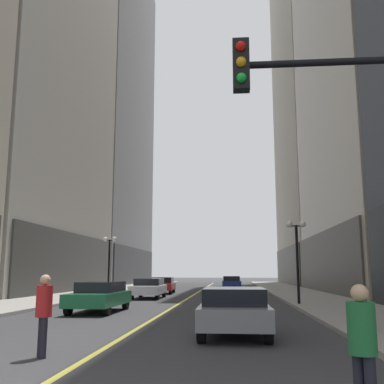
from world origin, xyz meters
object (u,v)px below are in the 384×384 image
at_px(car_green, 100,296).
at_px(pedestrian_in_green_parka, 362,342).
at_px(car_grey, 234,310).
at_px(car_blue, 231,282).
at_px(car_red, 163,285).
at_px(car_white, 149,287).
at_px(street_lamp_right_mid, 297,243).
at_px(fire_hydrant_right, 369,320).
at_px(pedestrian_in_red_jacket, 44,309).
at_px(traffic_light_near_right, 378,146).
at_px(street_lamp_left_far, 109,252).

height_order(car_green, pedestrian_in_green_parka, pedestrian_in_green_parka).
xyz_separation_m(car_grey, pedestrian_in_green_parka, (1.51, -7.36, 0.22)).
bearing_deg(car_blue, pedestrian_in_green_parka, -87.74).
bearing_deg(car_red, car_white, -89.12).
relative_size(street_lamp_right_mid, fire_hydrant_right, 5.54).
height_order(pedestrian_in_red_jacket, traffic_light_near_right, traffic_light_near_right).
bearing_deg(car_grey, car_red, 103.12).
relative_size(car_grey, fire_hydrant_right, 5.12).
bearing_deg(street_lamp_right_mid, traffic_light_near_right, -93.49).
xyz_separation_m(pedestrian_in_red_jacket, pedestrian_in_green_parka, (5.52, -3.74, -0.06)).
height_order(car_red, pedestrian_in_red_jacket, pedestrian_in_red_jacket).
bearing_deg(traffic_light_near_right, street_lamp_right_mid, 86.51).
xyz_separation_m(pedestrian_in_green_parka, traffic_light_near_right, (0.80, 1.40, 2.81)).
xyz_separation_m(car_blue, traffic_light_near_right, (2.46, -40.77, 3.02)).
xyz_separation_m(car_grey, car_white, (-5.64, 17.76, 0.00)).
relative_size(pedestrian_in_green_parka, street_lamp_left_far, 0.36).
bearing_deg(pedestrian_in_red_jacket, street_lamp_left_far, 102.18).
height_order(car_grey, street_lamp_right_mid, street_lamp_right_mid).
xyz_separation_m(pedestrian_in_red_jacket, fire_hydrant_right, (7.87, 4.33, -0.59)).
xyz_separation_m(car_white, street_lamp_left_far, (-3.80, 3.75, 2.54)).
xyz_separation_m(car_blue, fire_hydrant_right, (4.01, -34.11, -0.32)).
height_order(car_red, street_lamp_right_mid, street_lamp_right_mid).
bearing_deg(fire_hydrant_right, pedestrian_in_green_parka, -106.25).
height_order(car_grey, pedestrian_in_green_parka, pedestrian_in_green_parka).
relative_size(car_grey, street_lamp_right_mid, 0.92).
xyz_separation_m(car_green, fire_hydrant_right, (9.79, -6.46, -0.32)).
bearing_deg(street_lamp_right_mid, car_green, -156.13).
bearing_deg(car_blue, car_green, -101.79).
distance_m(car_green, street_lamp_left_far, 14.98).
bearing_deg(car_blue, pedestrian_in_red_jacket, -95.74).
relative_size(car_grey, car_red, 0.94).
bearing_deg(car_green, car_grey, -50.39).
xyz_separation_m(pedestrian_in_green_parka, street_lamp_right_mid, (1.85, 18.64, 2.32)).
bearing_deg(car_green, car_blue, 78.21).
relative_size(pedestrian_in_red_jacket, traffic_light_near_right, 0.30).
distance_m(car_grey, car_blue, 34.81).
bearing_deg(pedestrian_in_red_jacket, street_lamp_right_mid, 63.66).
height_order(car_green, street_lamp_right_mid, street_lamp_right_mid).
bearing_deg(traffic_light_near_right, car_grey, 111.16).
bearing_deg(street_lamp_left_far, pedestrian_in_red_jacket, -77.82).
distance_m(car_red, traffic_light_near_right, 31.80).
bearing_deg(pedestrian_in_green_parka, pedestrian_in_red_jacket, 145.90).
bearing_deg(car_green, traffic_light_near_right, -57.89).
bearing_deg(car_blue, car_grey, -89.74).
distance_m(car_red, car_blue, 11.59).
xyz_separation_m(car_green, street_lamp_left_far, (-3.51, 14.34, 2.54)).
bearing_deg(pedestrian_in_green_parka, car_grey, 101.55).
bearing_deg(fire_hydrant_right, car_white, 119.12).
bearing_deg(car_grey, car_green, 129.61).
bearing_deg(car_green, pedestrian_in_red_jacket, -79.95).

